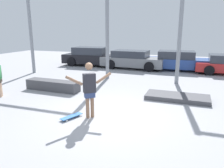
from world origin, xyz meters
The scene contains 9 objects.
ground_plane centered at (0.00, 0.00, 0.00)m, with size 36.00×36.00×0.00m, color #9E9EA3.
skateboarder centered at (-0.44, -0.38, 1.01)m, with size 1.15×1.05×1.78m.
skateboard centered at (-0.98, -0.64, 0.06)m, with size 0.49×0.81×0.08m.
grind_box centered at (-3.44, 2.01, 0.23)m, with size 2.60×0.61×0.47m, color #47474C.
manual_pad centered at (2.11, 2.49, 0.09)m, with size 2.50×1.09×0.18m, color #47474C.
canopy_support_left centered at (-4.50, 5.27, 3.34)m, with size 5.33×0.20×5.46m.
parked_car_black centered at (-4.67, 9.23, 0.69)m, with size 4.58×2.04×1.42m.
parked_car_grey centered at (-1.37, 8.92, 0.64)m, with size 4.56×2.09×1.29m.
parked_car_blue centered at (1.77, 9.27, 0.64)m, with size 4.41×2.01×1.33m.
Camera 1 is at (2.38, -6.37, 2.76)m, focal length 35.00 mm.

